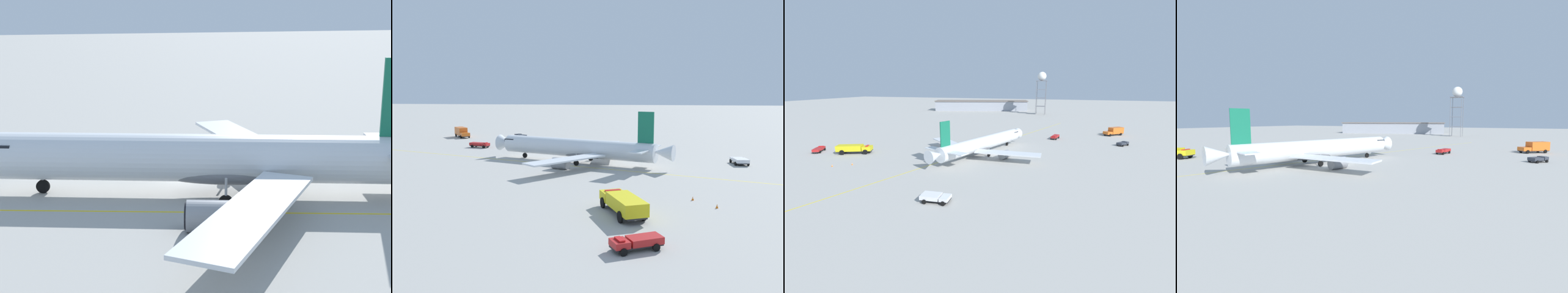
% 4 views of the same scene
% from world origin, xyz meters
% --- Properties ---
extents(ground_plane, '(600.00, 600.00, 0.00)m').
position_xyz_m(ground_plane, '(0.00, 0.00, 0.00)').
color(ground_plane, '#ADAAA3').
extents(airliner_main, '(35.40, 39.54, 11.11)m').
position_xyz_m(airliner_main, '(-5.00, -0.83, 2.92)').
color(airliner_main, silver).
rests_on(airliner_main, ground_plane).
extents(ops_pickup_truck, '(3.06, 5.58, 1.41)m').
position_xyz_m(ops_pickup_truck, '(14.39, 28.28, 0.81)').
color(ops_pickup_truck, '#232326').
rests_on(ops_pickup_truck, ground_plane).
extents(catering_truck_truck, '(8.04, 7.20, 3.10)m').
position_xyz_m(catering_truck_truck, '(36.49, 42.65, 1.67)').
color(catering_truck_truck, '#232326').
rests_on(catering_truck_truck, ground_plane).
extents(fire_tender_truck, '(9.99, 6.46, 2.50)m').
position_xyz_m(fire_tender_truck, '(-40.75, -11.28, 1.53)').
color(fire_tender_truck, '#232326').
rests_on(fire_tender_truck, ground_plane).
extents(pushback_tug_truck, '(5.15, 3.16, 1.30)m').
position_xyz_m(pushback_tug_truck, '(-3.27, -34.06, 0.81)').
color(pushback_tug_truck, '#232326').
rests_on(pushback_tug_truck, ground_plane).
extents(baggage_truck_truck, '(4.15, 4.40, 1.22)m').
position_xyz_m(baggage_truck_truck, '(35.99, 23.20, 0.72)').
color(baggage_truck_truck, '#232326').
rests_on(baggage_truck_truck, ground_plane).
extents(ops_pickup_truck_extra, '(3.99, 5.45, 1.41)m').
position_xyz_m(ops_pickup_truck_extra, '(-52.06, -12.96, 0.81)').
color(ops_pickup_truck_extra, '#232326').
rests_on(ops_pickup_truck_extra, ground_plane).
extents(radar_tower, '(6.74, 6.74, 27.58)m').
position_xyz_m(radar_tower, '(1.90, 110.59, 23.06)').
color(radar_tower, slate).
rests_on(radar_tower, ground_plane).
extents(terminal_shed, '(71.71, 33.86, 7.56)m').
position_xyz_m(terminal_shed, '(-44.40, 127.14, 3.80)').
color(terminal_shed, '#999EA8').
rests_on(terminal_shed, ground_plane).
extents(taxiway_centreline, '(52.04, 150.26, 0.01)m').
position_xyz_m(taxiway_centreline, '(-10.19, -3.51, 0.00)').
color(taxiway_centreline, yellow).
rests_on(taxiway_centreline, ground_plane).
extents(safety_cone_near, '(0.36, 0.36, 0.55)m').
position_xyz_m(safety_cone_near, '(-32.84, -20.79, 0.28)').
color(safety_cone_near, orange).
rests_on(safety_cone_near, ground_plane).
extents(safety_cone_mid, '(0.36, 0.36, 0.55)m').
position_xyz_m(safety_cone_mid, '(-36.46, -23.43, 0.28)').
color(safety_cone_mid, orange).
rests_on(safety_cone_mid, ground_plane).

